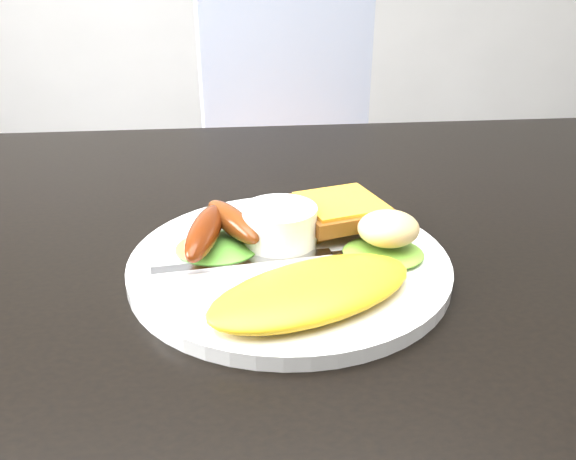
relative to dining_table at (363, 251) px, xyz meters
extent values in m
cube|color=black|center=(0.00, 0.00, 0.00)|extent=(1.20, 0.80, 0.04)
cube|color=tan|center=(0.03, 0.84, -0.28)|extent=(0.57, 0.57, 0.06)
imported|color=navy|center=(-0.17, 0.79, -0.06)|extent=(0.51, 0.36, 1.35)
cylinder|color=white|center=(-0.08, -0.06, 0.03)|extent=(0.27, 0.27, 0.01)
ellipsoid|color=#599D3B|center=(-0.14, -0.05, 0.04)|extent=(0.07, 0.07, 0.01)
ellipsoid|color=#549C33|center=(0.00, -0.07, 0.04)|extent=(0.08, 0.07, 0.01)
ellipsoid|color=#FFAA1E|center=(-0.07, -0.13, 0.04)|extent=(0.18, 0.14, 0.02)
ellipsoid|color=#621F04|center=(-0.15, -0.05, 0.05)|extent=(0.04, 0.10, 0.02)
ellipsoid|color=#6A2307|center=(-0.13, -0.03, 0.05)|extent=(0.06, 0.09, 0.02)
cylinder|color=white|center=(-0.09, -0.04, 0.05)|extent=(0.08, 0.08, 0.04)
cube|color=olive|center=(-0.05, 0.00, 0.04)|extent=(0.11, 0.11, 0.01)
cube|color=brown|center=(-0.03, -0.01, 0.05)|extent=(0.10, 0.10, 0.01)
ellipsoid|color=beige|center=(0.00, -0.07, 0.06)|extent=(0.06, 0.06, 0.03)
cube|color=#ADAFB7|center=(-0.12, -0.07, 0.03)|extent=(0.15, 0.03, 0.00)
camera|label=1|loc=(-0.12, -0.48, 0.26)|focal=35.00mm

